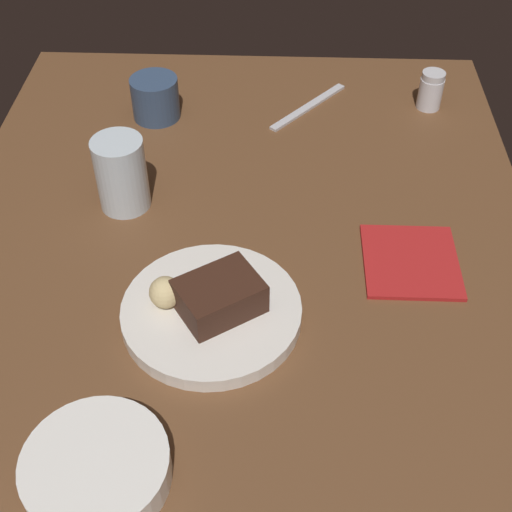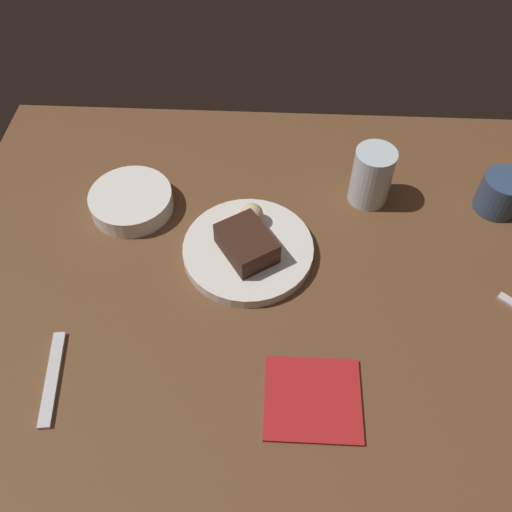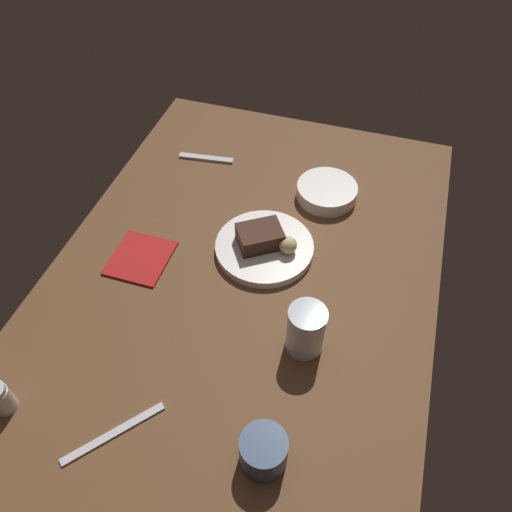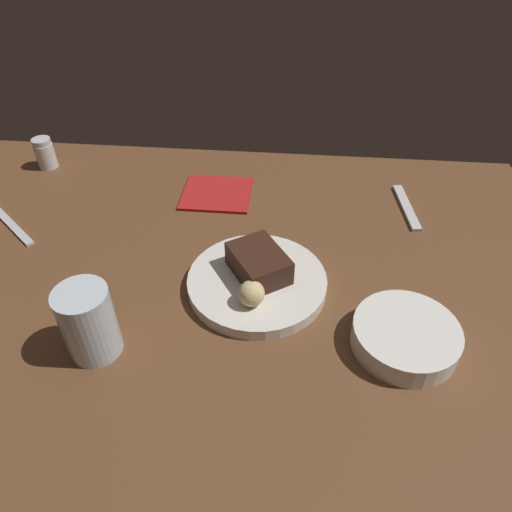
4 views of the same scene
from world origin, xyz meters
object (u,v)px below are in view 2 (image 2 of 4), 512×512
coffee_cup (501,193)px  dessert_spoon (52,378)px  chocolate_cake_slice (247,244)px  water_glass (372,176)px  dessert_plate (248,250)px  folded_napkin (313,399)px  side_bowl (131,201)px  bread_roll (252,214)px

coffee_cup → dessert_spoon: coffee_cup is taller
chocolate_cake_slice → water_glass: water_glass is taller
dessert_plate → folded_napkin: bearing=112.4°
side_bowl → dessert_spoon: side_bowl is taller
dessert_plate → chocolate_cake_slice: bearing=82.5°
side_bowl → coffee_cup: coffee_cup is taller
coffee_cup → folded_napkin: size_ratio=0.58×
bread_roll → folded_napkin: size_ratio=0.29×
coffee_cup → bread_roll: bearing=9.8°
side_bowl → folded_napkin: bearing=132.4°
water_glass → side_bowl: bearing=6.3°
dessert_plate → water_glass: bearing=-146.0°
dessert_spoon → folded_napkin: dessert_spoon is taller
dessert_plate → coffee_cup: bearing=-163.6°
chocolate_cake_slice → coffee_cup: coffee_cup is taller
chocolate_cake_slice → bread_roll: 6.69cm
bread_roll → water_glass: water_glass is taller
folded_napkin → chocolate_cake_slice: bearing=-66.4°
chocolate_cake_slice → bread_roll: bearing=-94.2°
water_glass → side_bowl: (43.65, 4.79, -3.74)cm
dessert_plate → dessert_spoon: (27.36, 24.72, -0.67)cm
side_bowl → coffee_cup: (-67.19, -3.49, 1.76)cm
dessert_plate → folded_napkin: dessert_plate is taller
chocolate_cake_slice → dessert_spoon: size_ratio=0.65×
dessert_plate → bread_roll: bearing=-93.6°
dessert_plate → side_bowl: size_ratio=1.49×
chocolate_cake_slice → bread_roll: (-0.49, -6.67, -0.15)cm
bread_roll → dessert_spoon: bread_roll is taller
dessert_plate → side_bowl: 24.11cm
dessert_plate → bread_roll: bread_roll is taller
dessert_spoon → water_glass: bearing=-58.2°
side_bowl → water_glass: bearing=-173.7°
chocolate_cake_slice → folded_napkin: bearing=113.6°
side_bowl → dessert_plate: bearing=156.1°
bread_roll → side_bowl: size_ratio=0.27×
bread_roll → folded_napkin: bread_roll is taller
dessert_spoon → dessert_plate: bearing=-54.8°
water_glass → bread_roll: bearing=23.0°
dessert_spoon → coffee_cup: bearing=-69.3°
bread_roll → water_glass: bearing=-157.0°
dessert_spoon → folded_napkin: 38.11cm
coffee_cup → dessert_spoon: 81.93cm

